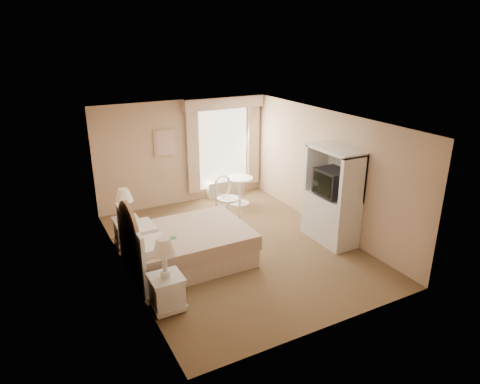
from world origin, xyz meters
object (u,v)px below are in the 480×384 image
armoire (332,203)px  nightstand_near (166,283)px  nightstand_far (127,225)px  bed (183,245)px  cafe_chair (226,195)px  round_table (239,186)px

armoire → nightstand_near: bearing=-169.4°
nightstand_far → armoire: armoire is taller
bed → armoire: armoire is taller
nightstand_near → nightstand_far: nightstand_near is taller
nightstand_near → cafe_chair: 3.43m
bed → cafe_chair: bearing=42.1°
bed → cafe_chair: 2.09m
nightstand_near → armoire: armoire is taller
bed → round_table: bearing=42.7°
nightstand_near → round_table: (2.95, 3.25, 0.01)m
nightstand_far → cafe_chair: (2.26, 0.21, 0.14)m
round_table → armoire: bearing=-74.7°
cafe_chair → nightstand_near: bearing=-147.2°
cafe_chair → round_table: bearing=27.9°
nightstand_far → armoire: (3.65, -1.68, 0.36)m
nightstand_far → round_table: nightstand_far is taller
cafe_chair → bed: bearing=-153.9°
nightstand_far → round_table: bearing=16.6°
cafe_chair → armoire: armoire is taller
round_table → armoire: (0.70, -2.56, 0.34)m
nightstand_near → armoire: (3.65, 0.69, 0.35)m
nightstand_far → cafe_chair: bearing=5.4°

